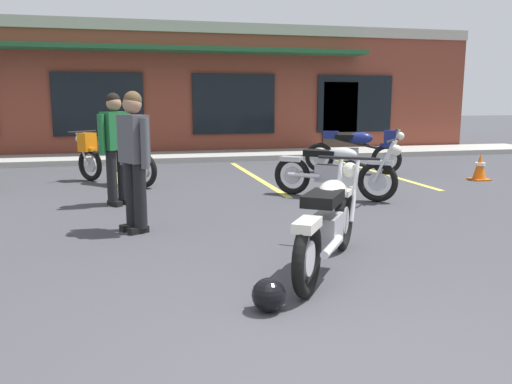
{
  "coord_description": "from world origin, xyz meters",
  "views": [
    {
      "loc": [
        -1.1,
        -2.31,
        1.57
      ],
      "look_at": [
        0.26,
        3.28,
        0.55
      ],
      "focal_mm": 36.46,
      "sensor_mm": 36.0,
      "label": 1
    }
  ],
  "objects_px": {
    "person_in_shorts_foreground": "(116,142)",
    "helmet_on_pavement": "(269,295)",
    "motorcycle_blue_standard": "(335,170)",
    "motorcycle_silver_naked": "(111,156)",
    "motorcycle_red_sportbike": "(358,149)",
    "person_in_black_shirt": "(134,153)",
    "traffic_cone": "(480,167)",
    "motorcycle_foreground_classic": "(329,221)"
  },
  "relations": [
    {
      "from": "motorcycle_red_sportbike",
      "to": "person_in_black_shirt",
      "type": "bearing_deg",
      "value": -139.45
    },
    {
      "from": "motorcycle_red_sportbike",
      "to": "helmet_on_pavement",
      "type": "distance_m",
      "value": 7.79
    },
    {
      "from": "motorcycle_silver_naked",
      "to": "motorcycle_blue_standard",
      "type": "xyz_separation_m",
      "value": [
        3.54,
        -2.38,
        -0.07
      ]
    },
    {
      "from": "motorcycle_foreground_classic",
      "to": "person_in_shorts_foreground",
      "type": "height_order",
      "value": "person_in_shorts_foreground"
    },
    {
      "from": "person_in_shorts_foreground",
      "to": "helmet_on_pavement",
      "type": "height_order",
      "value": "person_in_shorts_foreground"
    },
    {
      "from": "person_in_black_shirt",
      "to": "motorcycle_blue_standard",
      "type": "bearing_deg",
      "value": 24.84
    },
    {
      "from": "traffic_cone",
      "to": "motorcycle_foreground_classic",
      "type": "bearing_deg",
      "value": -138.02
    },
    {
      "from": "motorcycle_blue_standard",
      "to": "helmet_on_pavement",
      "type": "xyz_separation_m",
      "value": [
        -2.22,
        -4.17,
        -0.33
      ]
    },
    {
      "from": "traffic_cone",
      "to": "motorcycle_silver_naked",
      "type": "bearing_deg",
      "value": 169.85
    },
    {
      "from": "motorcycle_foreground_classic",
      "to": "helmet_on_pavement",
      "type": "xyz_separation_m",
      "value": [
        -0.8,
        -0.83,
        -0.33
      ]
    },
    {
      "from": "motorcycle_foreground_classic",
      "to": "person_in_black_shirt",
      "type": "bearing_deg",
      "value": 132.49
    },
    {
      "from": "person_in_shorts_foreground",
      "to": "person_in_black_shirt",
      "type": "bearing_deg",
      "value": -81.82
    },
    {
      "from": "person_in_shorts_foreground",
      "to": "traffic_cone",
      "type": "distance_m",
      "value": 7.01
    },
    {
      "from": "motorcycle_foreground_classic",
      "to": "traffic_cone",
      "type": "bearing_deg",
      "value": 41.98
    },
    {
      "from": "person_in_black_shirt",
      "to": "traffic_cone",
      "type": "bearing_deg",
      "value": 21.07
    },
    {
      "from": "motorcycle_silver_naked",
      "to": "traffic_cone",
      "type": "bearing_deg",
      "value": -10.15
    },
    {
      "from": "helmet_on_pavement",
      "to": "motorcycle_foreground_classic",
      "type": "bearing_deg",
      "value": 45.95
    },
    {
      "from": "motorcycle_blue_standard",
      "to": "helmet_on_pavement",
      "type": "distance_m",
      "value": 4.74
    },
    {
      "from": "person_in_shorts_foreground",
      "to": "helmet_on_pavement",
      "type": "relative_size",
      "value": 6.44
    },
    {
      "from": "motorcycle_red_sportbike",
      "to": "helmet_on_pavement",
      "type": "height_order",
      "value": "motorcycle_red_sportbike"
    },
    {
      "from": "motorcycle_blue_standard",
      "to": "person_in_black_shirt",
      "type": "distance_m",
      "value": 3.5
    },
    {
      "from": "motorcycle_silver_naked",
      "to": "helmet_on_pavement",
      "type": "xyz_separation_m",
      "value": [
        1.32,
        -6.55,
        -0.4
      ]
    },
    {
      "from": "motorcycle_red_sportbike",
      "to": "person_in_black_shirt",
      "type": "height_order",
      "value": "person_in_black_shirt"
    },
    {
      "from": "helmet_on_pavement",
      "to": "person_in_black_shirt",
      "type": "bearing_deg",
      "value": 108.76
    },
    {
      "from": "traffic_cone",
      "to": "helmet_on_pavement",
      "type": "bearing_deg",
      "value": -137.44
    },
    {
      "from": "motorcycle_foreground_classic",
      "to": "motorcycle_red_sportbike",
      "type": "relative_size",
      "value": 0.96
    },
    {
      "from": "traffic_cone",
      "to": "person_in_black_shirt",
      "type": "bearing_deg",
      "value": -158.93
    },
    {
      "from": "motorcycle_foreground_classic",
      "to": "traffic_cone",
      "type": "xyz_separation_m",
      "value": [
        4.95,
        4.46,
        -0.2
      ]
    },
    {
      "from": "motorcycle_silver_naked",
      "to": "helmet_on_pavement",
      "type": "height_order",
      "value": "motorcycle_silver_naked"
    },
    {
      "from": "motorcycle_silver_naked",
      "to": "person_in_black_shirt",
      "type": "distance_m",
      "value": 3.88
    },
    {
      "from": "motorcycle_blue_standard",
      "to": "person_in_black_shirt",
      "type": "xyz_separation_m",
      "value": [
        -3.14,
        -1.45,
        0.49
      ]
    },
    {
      "from": "motorcycle_blue_standard",
      "to": "person_in_shorts_foreground",
      "type": "relative_size",
      "value": 1.03
    },
    {
      "from": "motorcycle_foreground_classic",
      "to": "helmet_on_pavement",
      "type": "bearing_deg",
      "value": -134.05
    },
    {
      "from": "person_in_shorts_foreground",
      "to": "traffic_cone",
      "type": "height_order",
      "value": "person_in_shorts_foreground"
    },
    {
      "from": "motorcycle_silver_naked",
      "to": "traffic_cone",
      "type": "height_order",
      "value": "motorcycle_silver_naked"
    },
    {
      "from": "traffic_cone",
      "to": "motorcycle_blue_standard",
      "type": "bearing_deg",
      "value": -162.46
    },
    {
      "from": "motorcycle_foreground_classic",
      "to": "person_in_black_shirt",
      "type": "height_order",
      "value": "person_in_black_shirt"
    },
    {
      "from": "person_in_black_shirt",
      "to": "helmet_on_pavement",
      "type": "bearing_deg",
      "value": -71.24
    },
    {
      "from": "motorcycle_red_sportbike",
      "to": "person_in_shorts_foreground",
      "type": "distance_m",
      "value": 5.53
    },
    {
      "from": "person_in_shorts_foreground",
      "to": "motorcycle_red_sportbike",
      "type": "bearing_deg",
      "value": 25.06
    },
    {
      "from": "person_in_shorts_foreground",
      "to": "helmet_on_pavement",
      "type": "distance_m",
      "value": 4.66
    },
    {
      "from": "person_in_black_shirt",
      "to": "traffic_cone",
      "type": "xyz_separation_m",
      "value": [
        6.68,
        2.57,
        -0.69
      ]
    }
  ]
}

